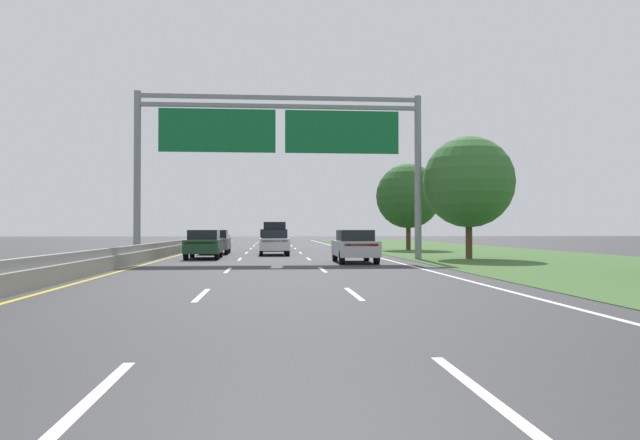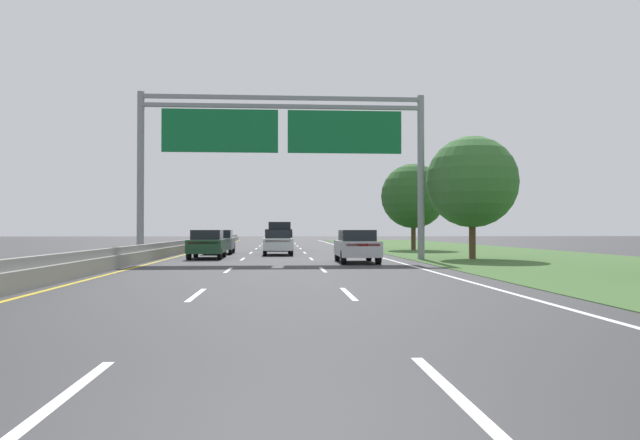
{
  "view_description": "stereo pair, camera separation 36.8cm",
  "coord_description": "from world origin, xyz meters",
  "px_view_note": "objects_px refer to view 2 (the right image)",
  "views": [
    {
      "loc": [
        -0.18,
        -4.36,
        1.57
      ],
      "look_at": [
        1.69,
        18.84,
        1.95
      ],
      "focal_mm": 34.13,
      "sensor_mm": 36.0,
      "label": 1
    },
    {
      "loc": [
        0.18,
        -4.38,
        1.57
      ],
      "look_at": [
        1.69,
        18.84,
        1.95
      ],
      "focal_mm": 34.13,
      "sensor_mm": 36.0,
      "label": 2
    }
  ],
  "objects_px": {
    "car_silver_right_lane_sedan": "(357,246)",
    "roadside_tree_far": "(413,196)",
    "overhead_sign_gantry": "(283,140)",
    "car_grey_left_lane_sedan": "(220,241)",
    "car_darkgreen_left_lane_sedan": "(207,244)",
    "car_white_centre_lane_sedan": "(278,242)",
    "roadside_tree_mid": "(472,182)",
    "pickup_truck_black": "(280,236)"
  },
  "relations": [
    {
      "from": "car_silver_right_lane_sedan",
      "to": "roadside_tree_far",
      "type": "relative_size",
      "value": 0.65
    },
    {
      "from": "overhead_sign_gantry",
      "to": "car_grey_left_lane_sedan",
      "type": "xyz_separation_m",
      "value": [
        -4.12,
        8.58,
        -5.46
      ]
    },
    {
      "from": "car_darkgreen_left_lane_sedan",
      "to": "car_silver_right_lane_sedan",
      "type": "relative_size",
      "value": 1.01
    },
    {
      "from": "car_darkgreen_left_lane_sedan",
      "to": "car_white_centre_lane_sedan",
      "type": "height_order",
      "value": "same"
    },
    {
      "from": "overhead_sign_gantry",
      "to": "car_grey_left_lane_sedan",
      "type": "bearing_deg",
      "value": 115.69
    },
    {
      "from": "car_grey_left_lane_sedan",
      "to": "roadside_tree_mid",
      "type": "height_order",
      "value": "roadside_tree_mid"
    },
    {
      "from": "overhead_sign_gantry",
      "to": "roadside_tree_far",
      "type": "xyz_separation_m",
      "value": [
        10.19,
        14.78,
        -2.07
      ]
    },
    {
      "from": "pickup_truck_black",
      "to": "car_silver_right_lane_sedan",
      "type": "xyz_separation_m",
      "value": [
        3.73,
        -18.73,
        -0.26
      ]
    },
    {
      "from": "car_darkgreen_left_lane_sedan",
      "to": "roadside_tree_far",
      "type": "distance_m",
      "value": 19.57
    },
    {
      "from": "car_darkgreen_left_lane_sedan",
      "to": "car_silver_right_lane_sedan",
      "type": "height_order",
      "value": "same"
    },
    {
      "from": "car_silver_right_lane_sedan",
      "to": "car_white_centre_lane_sedan",
      "type": "bearing_deg",
      "value": 22.26
    },
    {
      "from": "car_grey_left_lane_sedan",
      "to": "car_white_centre_lane_sedan",
      "type": "distance_m",
      "value": 4.35
    },
    {
      "from": "pickup_truck_black",
      "to": "car_silver_right_lane_sedan",
      "type": "relative_size",
      "value": 1.24
    },
    {
      "from": "car_darkgreen_left_lane_sedan",
      "to": "car_silver_right_lane_sedan",
      "type": "distance_m",
      "value": 9.0
    },
    {
      "from": "car_silver_right_lane_sedan",
      "to": "car_white_centre_lane_sedan",
      "type": "distance_m",
      "value": 10.11
    },
    {
      "from": "pickup_truck_black",
      "to": "car_darkgreen_left_lane_sedan",
      "type": "distance_m",
      "value": 14.57
    },
    {
      "from": "overhead_sign_gantry",
      "to": "car_silver_right_lane_sedan",
      "type": "xyz_separation_m",
      "value": [
        3.54,
        -2.82,
        -5.46
      ]
    },
    {
      "from": "car_grey_left_lane_sedan",
      "to": "car_white_centre_lane_sedan",
      "type": "height_order",
      "value": "same"
    },
    {
      "from": "car_darkgreen_left_lane_sedan",
      "to": "car_silver_right_lane_sedan",
      "type": "bearing_deg",
      "value": -122.48
    },
    {
      "from": "overhead_sign_gantry",
      "to": "car_white_centre_lane_sedan",
      "type": "relative_size",
      "value": 3.4
    },
    {
      "from": "overhead_sign_gantry",
      "to": "roadside_tree_far",
      "type": "relative_size",
      "value": 2.24
    },
    {
      "from": "pickup_truck_black",
      "to": "roadside_tree_far",
      "type": "distance_m",
      "value": 10.9
    },
    {
      "from": "overhead_sign_gantry",
      "to": "car_silver_right_lane_sedan",
      "type": "bearing_deg",
      "value": -38.61
    },
    {
      "from": "pickup_truck_black",
      "to": "car_darkgreen_left_lane_sedan",
      "type": "height_order",
      "value": "pickup_truck_black"
    },
    {
      "from": "car_darkgreen_left_lane_sedan",
      "to": "car_white_centre_lane_sedan",
      "type": "xyz_separation_m",
      "value": [
        3.85,
        4.66,
        0.0
      ]
    },
    {
      "from": "car_grey_left_lane_sedan",
      "to": "roadside_tree_mid",
      "type": "bearing_deg",
      "value": -120.54
    },
    {
      "from": "overhead_sign_gantry",
      "to": "roadside_tree_mid",
      "type": "bearing_deg",
      "value": 2.43
    },
    {
      "from": "car_silver_right_lane_sedan",
      "to": "roadside_tree_far",
      "type": "distance_m",
      "value": 19.12
    },
    {
      "from": "roadside_tree_mid",
      "to": "roadside_tree_far",
      "type": "xyz_separation_m",
      "value": [
        -0.05,
        14.34,
        0.03
      ]
    },
    {
      "from": "car_darkgreen_left_lane_sedan",
      "to": "car_white_centre_lane_sedan",
      "type": "distance_m",
      "value": 6.04
    },
    {
      "from": "pickup_truck_black",
      "to": "roadside_tree_mid",
      "type": "relative_size",
      "value": 0.82
    },
    {
      "from": "roadside_tree_mid",
      "to": "roadside_tree_far",
      "type": "bearing_deg",
      "value": 90.22
    },
    {
      "from": "overhead_sign_gantry",
      "to": "roadside_tree_mid",
      "type": "xyz_separation_m",
      "value": [
        10.24,
        0.43,
        -2.1
      ]
    },
    {
      "from": "roadside_tree_mid",
      "to": "overhead_sign_gantry",
      "type": "bearing_deg",
      "value": -177.57
    },
    {
      "from": "car_grey_left_lane_sedan",
      "to": "roadside_tree_mid",
      "type": "distance_m",
      "value": 16.85
    },
    {
      "from": "car_darkgreen_left_lane_sedan",
      "to": "roadside_tree_far",
      "type": "xyz_separation_m",
      "value": [
        14.32,
        12.9,
        3.39
      ]
    },
    {
      "from": "pickup_truck_black",
      "to": "car_darkgreen_left_lane_sedan",
      "type": "relative_size",
      "value": 1.23
    },
    {
      "from": "overhead_sign_gantry",
      "to": "roadside_tree_far",
      "type": "height_order",
      "value": "overhead_sign_gantry"
    },
    {
      "from": "overhead_sign_gantry",
      "to": "roadside_tree_far",
      "type": "bearing_deg",
      "value": 55.42
    },
    {
      "from": "pickup_truck_black",
      "to": "roadside_tree_far",
      "type": "xyz_separation_m",
      "value": [
        10.38,
        -1.13,
        3.13
      ]
    },
    {
      "from": "pickup_truck_black",
      "to": "car_white_centre_lane_sedan",
      "type": "distance_m",
      "value": 9.37
    },
    {
      "from": "pickup_truck_black",
      "to": "car_grey_left_lane_sedan",
      "type": "height_order",
      "value": "pickup_truck_black"
    }
  ]
}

